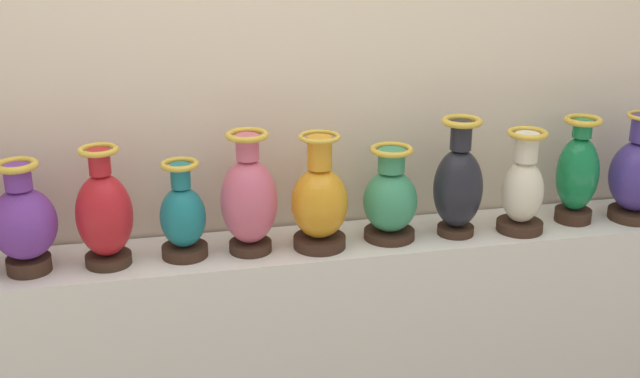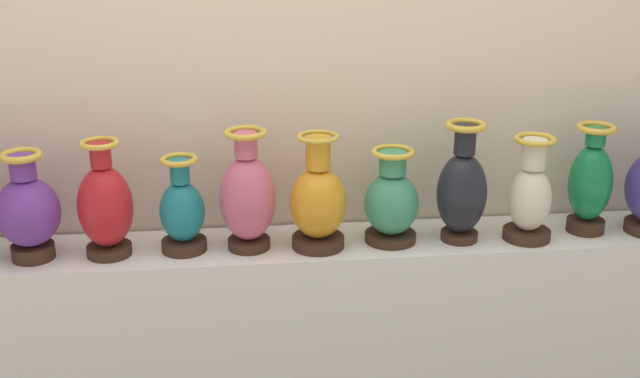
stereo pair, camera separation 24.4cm
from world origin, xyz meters
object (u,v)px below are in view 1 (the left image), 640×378
(vase_indigo, at_px, (638,175))
(vase_onyx, at_px, (458,185))
(vase_crimson, at_px, (104,215))
(vase_jade, at_px, (390,199))
(vase_violet, at_px, (24,223))
(vase_rose, at_px, (249,200))
(vase_amber, at_px, (320,202))
(vase_ivory, at_px, (523,189))
(vase_teal, at_px, (183,217))
(vase_emerald, at_px, (577,174))

(vase_indigo, bearing_deg, vase_onyx, 179.52)
(vase_crimson, xyz_separation_m, vase_jade, (0.85, 0.01, -0.03))
(vase_crimson, height_order, vase_indigo, vase_indigo)
(vase_crimson, relative_size, vase_onyx, 0.94)
(vase_violet, height_order, vase_jade, vase_violet)
(vase_rose, relative_size, vase_indigo, 1.04)
(vase_onyx, bearing_deg, vase_amber, -179.21)
(vase_violet, bearing_deg, vase_jade, 0.49)
(vase_violet, distance_m, vase_onyx, 1.28)
(vase_violet, height_order, vase_crimson, vase_crimson)
(vase_ivory, bearing_deg, vase_indigo, 1.67)
(vase_ivory, bearing_deg, vase_teal, 178.27)
(vase_amber, height_order, vase_jade, vase_amber)
(vase_rose, bearing_deg, vase_violet, -179.52)
(vase_violet, distance_m, vase_crimson, 0.22)
(vase_teal, relative_size, vase_rose, 0.79)
(vase_teal, relative_size, vase_jade, 0.99)
(vase_onyx, relative_size, vase_indigo, 1.06)
(vase_crimson, bearing_deg, vase_amber, -1.10)
(vase_teal, distance_m, vase_rose, 0.20)
(vase_jade, bearing_deg, vase_onyx, -3.70)
(vase_rose, bearing_deg, vase_ivory, -1.80)
(vase_amber, distance_m, vase_ivory, 0.65)
(vase_amber, xyz_separation_m, vase_ivory, (0.65, -0.01, -0.00))
(vase_ivory, distance_m, vase_indigo, 0.41)
(vase_rose, height_order, vase_ivory, vase_rose)
(vase_jade, distance_m, vase_indigo, 0.83)
(vase_violet, xyz_separation_m, vase_ivory, (1.49, -0.02, -0.01))
(vase_rose, bearing_deg, vase_crimson, -179.42)
(vase_rose, relative_size, vase_onyx, 0.98)
(vase_rose, height_order, vase_amber, vase_rose)
(vase_rose, distance_m, vase_jade, 0.44)
(vase_jade, xyz_separation_m, vase_emerald, (0.63, 0.01, 0.03))
(vase_crimson, xyz_separation_m, vase_amber, (0.62, -0.01, -0.01))
(vase_teal, bearing_deg, vase_violet, -178.69)
(vase_crimson, bearing_deg, vase_emerald, 0.59)
(vase_teal, xyz_separation_m, vase_rose, (0.19, -0.00, 0.04))
(vase_onyx, bearing_deg, vase_crimson, 179.69)
(vase_amber, height_order, vase_ivory, vase_amber)
(vase_rose, distance_m, vase_ivory, 0.86)
(vase_amber, height_order, vase_emerald, vase_amber)
(vase_crimson, distance_m, vase_emerald, 1.48)
(vase_ivory, bearing_deg, vase_jade, 175.84)
(vase_onyx, distance_m, vase_ivory, 0.21)
(vase_ivory, xyz_separation_m, vase_emerald, (0.21, 0.04, 0.02))
(vase_jade, bearing_deg, vase_crimson, -179.46)
(vase_onyx, distance_m, vase_emerald, 0.42)
(vase_indigo, bearing_deg, vase_ivory, -178.33)
(vase_onyx, bearing_deg, vase_jade, 176.30)
(vase_crimson, bearing_deg, vase_ivory, -1.03)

